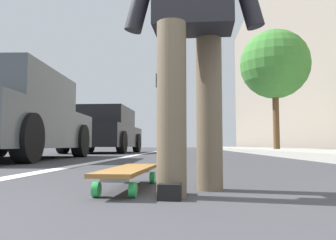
{
  "coord_description": "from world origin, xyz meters",
  "views": [
    {
      "loc": [
        -0.38,
        -0.12,
        0.23
      ],
      "look_at": [
        12.17,
        0.61,
        1.19
      ],
      "focal_mm": 36.34,
      "sensor_mm": 36.0,
      "label": 1
    }
  ],
  "objects_px": {
    "parked_car_mid": "(104,131)",
    "street_tree_mid": "(275,65)",
    "traffic_light": "(158,97)",
    "skater_person": "(192,8)",
    "skateboard": "(129,172)",
    "parked_car_near": "(9,117)"
  },
  "relations": [
    {
      "from": "parked_car_near",
      "to": "skater_person",
      "type": "bearing_deg",
      "value": -141.81
    },
    {
      "from": "parked_car_near",
      "to": "street_tree_mid",
      "type": "distance_m",
      "value": 9.28
    },
    {
      "from": "skater_person",
      "to": "street_tree_mid",
      "type": "distance_m",
      "value": 11.09
    },
    {
      "from": "parked_car_near",
      "to": "skateboard",
      "type": "bearing_deg",
      "value": -144.01
    },
    {
      "from": "street_tree_mid",
      "to": "parked_car_near",
      "type": "bearing_deg",
      "value": 136.51
    },
    {
      "from": "skateboard",
      "to": "street_tree_mid",
      "type": "height_order",
      "value": "street_tree_mid"
    },
    {
      "from": "parked_car_mid",
      "to": "street_tree_mid",
      "type": "height_order",
      "value": "street_tree_mid"
    },
    {
      "from": "street_tree_mid",
      "to": "parked_car_mid",
      "type": "bearing_deg",
      "value": 97.81
    },
    {
      "from": "street_tree_mid",
      "to": "skateboard",
      "type": "bearing_deg",
      "value": 161.54
    },
    {
      "from": "skater_person",
      "to": "parked_car_near",
      "type": "xyz_separation_m",
      "value": [
        3.92,
        3.09,
        -0.21
      ]
    },
    {
      "from": "parked_car_near",
      "to": "traffic_light",
      "type": "xyz_separation_m",
      "value": [
        14.03,
        -1.35,
        2.34
      ]
    },
    {
      "from": "skateboard",
      "to": "parked_car_near",
      "type": "bearing_deg",
      "value": 35.99
    },
    {
      "from": "skateboard",
      "to": "parked_car_mid",
      "type": "distance_m",
      "value": 9.81
    },
    {
      "from": "street_tree_mid",
      "to": "skater_person",
      "type": "bearing_deg",
      "value": 163.52
    },
    {
      "from": "traffic_light",
      "to": "street_tree_mid",
      "type": "distance_m",
      "value": 8.94
    },
    {
      "from": "skater_person",
      "to": "traffic_light",
      "type": "relative_size",
      "value": 0.37
    },
    {
      "from": "skateboard",
      "to": "skater_person",
      "type": "bearing_deg",
      "value": -113.31
    },
    {
      "from": "skateboard",
      "to": "skater_person",
      "type": "xyz_separation_m",
      "value": [
        -0.15,
        -0.35,
        0.84
      ]
    },
    {
      "from": "skateboard",
      "to": "skater_person",
      "type": "relative_size",
      "value": 0.52
    },
    {
      "from": "skateboard",
      "to": "traffic_light",
      "type": "bearing_deg",
      "value": 4.46
    },
    {
      "from": "traffic_light",
      "to": "skater_person",
      "type": "bearing_deg",
      "value": -174.48
    },
    {
      "from": "traffic_light",
      "to": "street_tree_mid",
      "type": "xyz_separation_m",
      "value": [
        -7.53,
        -4.82,
        0.05
      ]
    }
  ]
}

